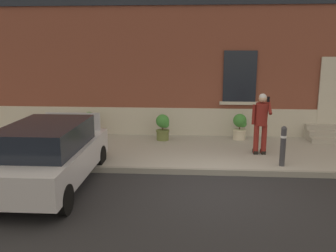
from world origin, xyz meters
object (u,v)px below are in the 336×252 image
at_px(planter_olive, 163,127).
at_px(planter_cream, 240,126).
at_px(bollard_near_person, 283,145).
at_px(person_on_phone, 261,120).
at_px(hatchback_car_silver, 49,154).
at_px(planter_terracotta, 90,124).

height_order(planter_olive, planter_cream, same).
bearing_deg(bollard_near_person, person_on_phone, 111.47).
bearing_deg(hatchback_car_silver, planter_terracotta, 93.89).
xyz_separation_m(bollard_near_person, planter_olive, (-3.29, 2.46, -0.11)).
relative_size(hatchback_car_silver, person_on_phone, 2.33).
height_order(hatchback_car_silver, person_on_phone, person_on_phone).
bearing_deg(person_on_phone, hatchback_car_silver, -158.99).
relative_size(planter_olive, planter_cream, 1.00).
distance_m(hatchback_car_silver, planter_terracotta, 4.25).
xyz_separation_m(hatchback_car_silver, planter_olive, (2.25, 3.93, -0.18)).
height_order(bollard_near_person, planter_terracotta, bollard_near_person).
xyz_separation_m(person_on_phone, planter_cream, (-0.36, 1.72, -0.55)).
xyz_separation_m(hatchback_car_silver, planter_cream, (4.78, 4.20, -0.18)).
bearing_deg(bollard_near_person, planter_olive, 143.21).
bearing_deg(person_on_phone, bollard_near_person, -73.27).
bearing_deg(planter_cream, hatchback_car_silver, -138.68).
relative_size(bollard_near_person, planter_terracotta, 1.22).
distance_m(bollard_near_person, person_on_phone, 1.17).
height_order(planter_terracotta, planter_cream, same).
distance_m(person_on_phone, planter_cream, 1.84).
bearing_deg(hatchback_car_silver, planter_cream, 41.32).
height_order(hatchback_car_silver, planter_terracotta, hatchback_car_silver).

